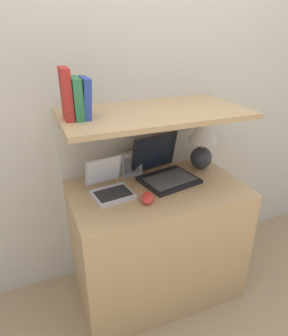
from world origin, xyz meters
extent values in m
plane|color=#9E8460|center=(0.00, 0.00, 0.00)|extent=(12.00, 12.00, 0.00)
cube|color=beige|center=(0.00, 0.66, 1.20)|extent=(6.00, 0.05, 2.40)
cube|color=tan|center=(0.00, 0.30, 0.39)|extent=(1.01, 0.60, 0.78)
cube|color=beige|center=(0.00, 0.62, 0.60)|extent=(1.01, 0.04, 1.20)
cube|color=tan|center=(0.00, 0.37, 1.21)|extent=(1.01, 0.54, 0.03)
ellipsoid|color=#2D2D33|center=(0.38, 0.45, 0.85)|extent=(0.14, 0.14, 0.15)
cylinder|color=tan|center=(0.38, 0.45, 0.95)|extent=(0.02, 0.02, 0.05)
cone|color=silver|center=(0.38, 0.45, 1.05)|extent=(0.19, 0.19, 0.15)
cube|color=black|center=(0.10, 0.35, 0.79)|extent=(0.37, 0.32, 0.02)
cube|color=#47474C|center=(0.10, 0.34, 0.80)|extent=(0.31, 0.23, 0.00)
cube|color=black|center=(0.06, 0.50, 0.92)|extent=(0.33, 0.11, 0.24)
cube|color=black|center=(0.07, 0.50, 0.92)|extent=(0.29, 0.10, 0.21)
cube|color=silver|center=(-0.27, 0.31, 0.79)|extent=(0.24, 0.21, 0.02)
cube|color=#232326|center=(-0.27, 0.30, 0.80)|extent=(0.20, 0.15, 0.00)
cube|color=silver|center=(-0.29, 0.43, 0.89)|extent=(0.22, 0.09, 0.18)
cube|color=white|center=(-0.29, 0.43, 0.89)|extent=(0.20, 0.07, 0.15)
ellipsoid|color=red|center=(-0.11, 0.18, 0.80)|extent=(0.11, 0.13, 0.04)
cube|color=gray|center=(-0.09, 0.52, 0.86)|extent=(0.13, 0.05, 0.16)
cube|color=#59595B|center=(-0.09, 0.49, 0.86)|extent=(0.10, 0.00, 0.11)
cube|color=#A82823|center=(-0.46, 0.37, 1.35)|extent=(0.04, 0.13, 0.24)
cube|color=#2D7042|center=(-0.41, 0.37, 1.32)|extent=(0.04, 0.15, 0.20)
cube|color=#284293|center=(-0.37, 0.37, 1.32)|extent=(0.05, 0.14, 0.20)
camera|label=1|loc=(-0.65, -1.09, 1.64)|focal=32.00mm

